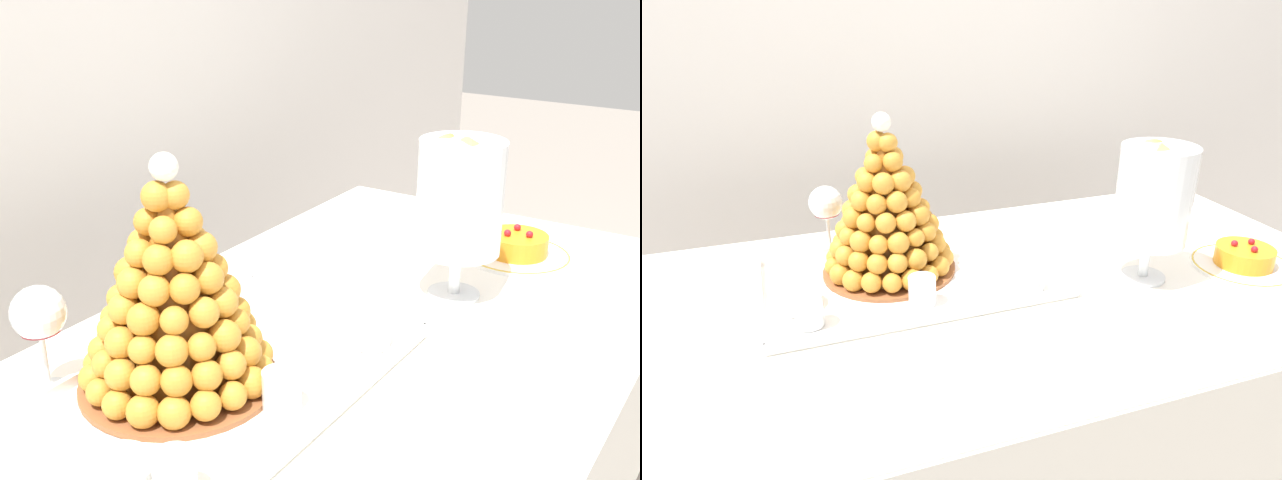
# 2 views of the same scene
# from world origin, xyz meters

# --- Properties ---
(backdrop_wall) EXTENTS (4.80, 0.10, 2.50)m
(backdrop_wall) POSITION_xyz_m (0.00, 0.86, 1.25)
(backdrop_wall) COLOR silver
(backdrop_wall) RESTS_ON ground_plane
(buffet_table) EXTENTS (1.57, 0.81, 0.75)m
(buffet_table) POSITION_xyz_m (0.00, 0.00, 0.65)
(buffet_table) COLOR brown
(buffet_table) RESTS_ON ground_plane
(serving_tray) EXTENTS (0.59, 0.35, 0.02)m
(serving_tray) POSITION_xyz_m (-0.15, 0.08, 0.76)
(serving_tray) COLOR white
(serving_tray) RESTS_ON buffet_table
(croquembouche) EXTENTS (0.28, 0.28, 0.33)m
(croquembouche) POSITION_xyz_m (-0.18, 0.13, 0.89)
(croquembouche) COLOR brown
(croquembouche) RESTS_ON serving_tray
(dessert_cup_left) EXTENTS (0.05, 0.05, 0.06)m
(dessert_cup_left) POSITION_xyz_m (-0.37, -0.04, 0.79)
(dessert_cup_left) COLOR silver
(dessert_cup_left) RESTS_ON serving_tray
(dessert_cup_mid_left) EXTENTS (0.05, 0.05, 0.06)m
(dessert_cup_mid_left) POSITION_xyz_m (-0.16, -0.03, 0.79)
(dessert_cup_mid_left) COLOR silver
(dessert_cup_mid_left) RESTS_ON serving_tray
(dessert_cup_centre) EXTENTS (0.06, 0.06, 0.06)m
(dessert_cup_centre) POSITION_xyz_m (0.06, -0.04, 0.79)
(dessert_cup_centre) COLOR silver
(dessert_cup_centre) RESTS_ON serving_tray
(creme_brulee_ramekin) EXTENTS (0.09, 0.09, 0.02)m
(creme_brulee_ramekin) POSITION_xyz_m (-0.38, 0.04, 0.77)
(creme_brulee_ramekin) COLOR white
(creme_brulee_ramekin) RESTS_ON serving_tray
(macaron_goblet) EXTENTS (0.15, 0.15, 0.30)m
(macaron_goblet) POSITION_xyz_m (0.31, -0.07, 0.93)
(macaron_goblet) COLOR white
(macaron_goblet) RESTS_ON buffet_table
(fruit_tart_plate) EXTENTS (0.22, 0.22, 0.06)m
(fruit_tart_plate) POSITION_xyz_m (0.55, -0.10, 0.77)
(fruit_tart_plate) COLOR white
(fruit_tart_plate) RESTS_ON buffet_table
(wine_glass) EXTENTS (0.07, 0.07, 0.16)m
(wine_glass) POSITION_xyz_m (-0.29, 0.27, 0.87)
(wine_glass) COLOR silver
(wine_glass) RESTS_ON buffet_table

